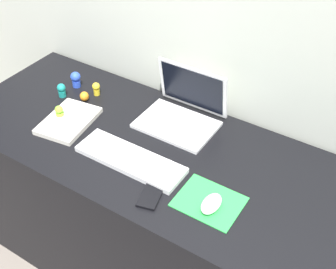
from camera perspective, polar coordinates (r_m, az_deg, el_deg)
The scene contains 13 objects.
back_wall at distance 1.84m, azimuth 7.22°, elevation 4.87°, with size 3.05×0.05×1.59m, color beige.
desk at distance 1.89m, azimuth 1.02°, elevation -11.24°, with size 1.85×0.65×0.74m, color black.
laptop at distance 1.76m, azimuth 2.03°, elevation 3.39°, with size 0.30×0.25×0.21m.
keyboard at distance 1.60m, azimuth -4.83°, elevation -3.20°, with size 0.41×0.13×0.02m, color white.
mousepad at distance 1.47m, azimuth 5.28°, elevation -8.57°, with size 0.21×0.17×0.00m, color green.
mouse at distance 1.44m, azimuth 5.56°, elevation -8.82°, with size 0.06×0.10×0.03m, color white.
cell_phone at distance 1.48m, azimuth -2.12°, elevation -7.63°, with size 0.06×0.13×0.01m, color black.
notebook_pad at distance 1.81m, azimuth -12.60°, elevation 1.72°, with size 0.17×0.24×0.02m, color silver.
toy_figurine_orange at distance 1.91m, azimuth -10.66°, elevation 4.82°, with size 0.04×0.04×0.04m, color orange.
toy_figurine_teal at distance 1.96m, azimuth -13.46°, elevation 5.58°, with size 0.04×0.04×0.06m.
toy_figurine_yellow at distance 1.94m, azimuth -9.17°, elevation 5.86°, with size 0.03×0.03×0.06m.
toy_figurine_blue at distance 2.00m, azimuth -11.72°, elevation 6.99°, with size 0.04×0.04×0.07m.
toy_figurine_lime at distance 1.82m, azimuth -13.72°, elevation 2.73°, with size 0.03×0.03×0.06m.
Camera 1 is at (0.61, -1.02, 1.83)m, focal length 47.62 mm.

